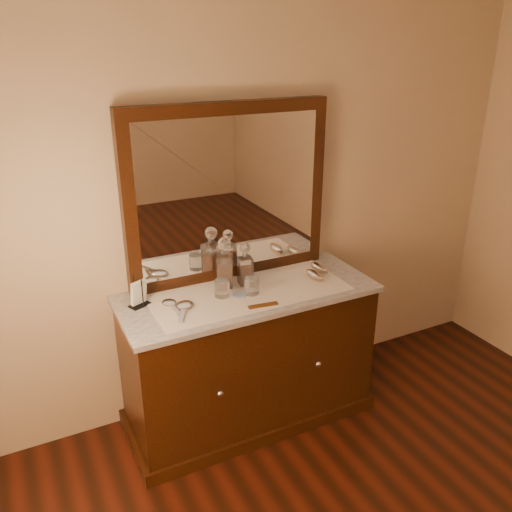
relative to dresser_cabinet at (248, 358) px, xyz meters
name	(u,v)px	position (x,y,z in m)	size (l,w,h in m)	color
dresser_cabinet	(248,358)	(0.00, 0.00, 0.00)	(1.40, 0.55, 0.82)	black
dresser_plinth	(249,409)	(0.00, 0.00, -0.37)	(1.46, 0.59, 0.08)	black
knob_left	(220,393)	(-0.30, -0.28, 0.04)	(0.04, 0.04, 0.04)	silver
knob_right	(318,364)	(0.30, -0.28, 0.04)	(0.04, 0.04, 0.04)	silver
marble_top	(248,294)	(0.00, 0.00, 0.42)	(1.44, 0.59, 0.03)	silver
mirror_frame	(229,194)	(0.00, 0.25, 0.94)	(1.20, 0.08, 1.00)	black
mirror_glass	(231,195)	(0.00, 0.21, 0.94)	(1.06, 0.01, 0.86)	white
lace_runner	(250,292)	(0.00, -0.02, 0.44)	(1.10, 0.45, 0.00)	white
pin_dish	(239,295)	(-0.07, -0.04, 0.45)	(0.07, 0.07, 0.01)	silver
comb	(263,305)	(-0.01, -0.20, 0.45)	(0.16, 0.03, 0.01)	brown
napkin_rack	(139,294)	(-0.59, 0.10, 0.51)	(0.13, 0.10, 0.16)	black
decanter_left	(225,268)	(-0.09, 0.11, 0.56)	(0.12, 0.12, 0.29)	#964315
decanter_right	(245,268)	(0.02, 0.09, 0.54)	(0.09, 0.09, 0.25)	#964315
brush_near	(315,275)	(0.42, -0.03, 0.46)	(0.08, 0.15, 0.04)	#8F7257
brush_far	(319,268)	(0.50, 0.05, 0.46)	(0.08, 0.15, 0.04)	#8F7257
hand_mirror_outer	(170,304)	(-0.44, 0.02, 0.45)	(0.08, 0.20, 0.02)	silver
hand_mirror_inner	(184,307)	(-0.39, -0.04, 0.45)	(0.15, 0.23, 0.02)	silver
tumblers	(237,287)	(-0.08, -0.02, 0.49)	(0.24, 0.13, 0.09)	white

